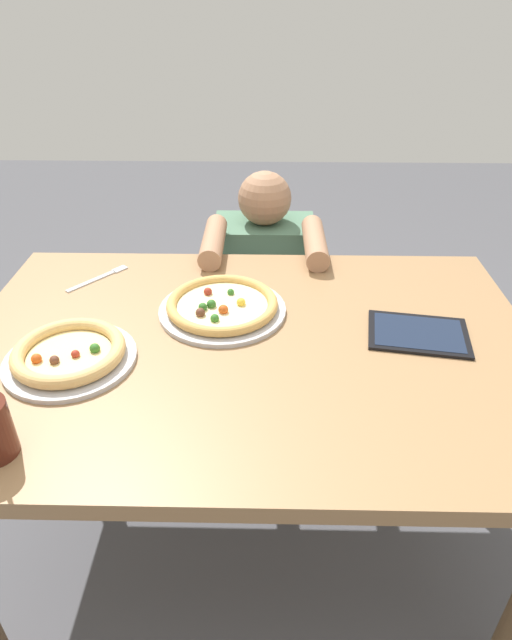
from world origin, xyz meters
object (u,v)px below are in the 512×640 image
Objects in this scene: pizza_far at (222,306)px; tablet at (418,334)px; diner_seated at (264,302)px; fork at (101,277)px; pizza_near at (69,354)px.

pizza_far is 0.50m from tablet.
diner_seated reaches higher than tablet.
fork is 0.90m from tablet.
pizza_near is 0.32× the size of diner_seated.
diner_seated is (0.47, 0.40, -0.32)m from fork.
diner_seated is (0.44, 0.80, -0.34)m from pizza_near.
tablet is (0.82, 0.12, -0.02)m from pizza_near.
pizza_far is at bearing -100.27° from diner_seated.
pizza_far is 0.41m from fork.
diner_seated is at bearing 61.48° from pizza_near.
diner_seated reaches higher than fork.
diner_seated is (-0.38, 0.68, -0.32)m from tablet.
diner_seated is at bearing 119.33° from tablet.
pizza_far is 1.26× the size of tablet.
fork is at bearing 162.07° from tablet.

